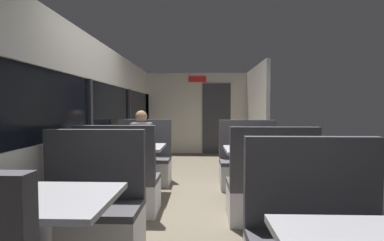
# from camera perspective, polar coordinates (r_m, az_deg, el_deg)

# --- Properties ---
(ground_plane) EXTENTS (3.30, 9.20, 0.02)m
(ground_plane) POSITION_cam_1_polar(r_m,az_deg,el_deg) (4.02, 0.21, -16.47)
(ground_plane) COLOR #665B4C
(carriage_window_panel_left) EXTENTS (0.09, 8.48, 2.30)m
(carriage_window_panel_left) POSITION_cam_1_polar(r_m,az_deg,el_deg) (4.11, -20.47, -0.27)
(carriage_window_panel_left) COLOR beige
(carriage_window_panel_left) RESTS_ON ground_plane
(carriage_end_bulkhead) EXTENTS (2.90, 0.11, 2.30)m
(carriage_end_bulkhead) POSITION_cam_1_polar(r_m,az_deg,el_deg) (7.99, 1.50, 1.41)
(carriage_end_bulkhead) COLOR beige
(carriage_end_bulkhead) RESTS_ON ground_plane
(carriage_aisle_panel_right) EXTENTS (0.08, 2.40, 2.30)m
(carriage_aisle_panel_right) POSITION_cam_1_polar(r_m,az_deg,el_deg) (6.93, 13.02, 1.26)
(carriage_aisle_panel_right) COLOR beige
(carriage_aisle_panel_right) RESTS_ON ground_plane
(dining_table_near_window) EXTENTS (0.90, 0.70, 0.74)m
(dining_table_near_window) POSITION_cam_1_polar(r_m,az_deg,el_deg) (2.09, -28.26, -16.21)
(dining_table_near_window) COLOR #9E9EA3
(dining_table_near_window) RESTS_ON ground_plane
(bench_near_window_facing_entry) EXTENTS (0.95, 0.50, 1.10)m
(bench_near_window_facing_entry) POSITION_cam_1_polar(r_m,az_deg,el_deg) (2.78, -20.50, -18.06)
(bench_near_window_facing_entry) COLOR silver
(bench_near_window_facing_entry) RESTS_ON ground_plane
(dining_table_mid_window) EXTENTS (0.90, 0.70, 0.74)m
(dining_table_mid_window) POSITION_cam_1_polar(r_m,az_deg,el_deg) (4.21, -12.03, -6.51)
(dining_table_mid_window) COLOR #9E9EA3
(dining_table_mid_window) RESTS_ON ground_plane
(bench_mid_window_facing_end) EXTENTS (0.95, 0.50, 1.10)m
(bench_mid_window_facing_end) POSITION_cam_1_polar(r_m,az_deg,el_deg) (3.62, -14.71, -13.09)
(bench_mid_window_facing_end) COLOR silver
(bench_mid_window_facing_end) RESTS_ON ground_plane
(bench_mid_window_facing_entry) EXTENTS (0.95, 0.50, 1.10)m
(bench_mid_window_facing_entry) POSITION_cam_1_polar(r_m,az_deg,el_deg) (4.94, -10.03, -8.82)
(bench_mid_window_facing_entry) COLOR silver
(bench_mid_window_facing_entry) RESTS_ON ground_plane
(dining_table_rear_aisle) EXTENTS (0.90, 0.70, 0.74)m
(dining_table_rear_aisle) POSITION_cam_1_polar(r_m,az_deg,el_deg) (3.97, 13.34, -7.07)
(dining_table_rear_aisle) COLOR #9E9EA3
(dining_table_rear_aisle) RESTS_ON ground_plane
(bench_rear_aisle_facing_end) EXTENTS (0.95, 0.50, 1.10)m
(bench_rear_aisle_facing_end) POSITION_cam_1_polar(r_m,az_deg,el_deg) (3.38, 15.71, -14.25)
(bench_rear_aisle_facing_end) COLOR silver
(bench_rear_aisle_facing_end) RESTS_ON ground_plane
(bench_rear_aisle_facing_entry) EXTENTS (0.95, 0.50, 1.10)m
(bench_rear_aisle_facing_entry) POSITION_cam_1_polar(r_m,az_deg,el_deg) (4.71, 11.58, -9.40)
(bench_rear_aisle_facing_entry) COLOR silver
(bench_rear_aisle_facing_entry) RESTS_ON ground_plane
(seated_passenger) EXTENTS (0.47, 0.55, 1.26)m
(seated_passenger) POSITION_cam_1_polar(r_m,az_deg,el_deg) (4.83, -10.22, -6.55)
(seated_passenger) COLOR #26262D
(seated_passenger) RESTS_ON ground_plane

